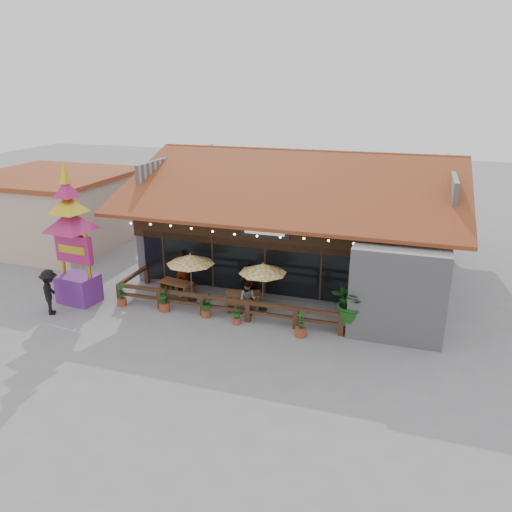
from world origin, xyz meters
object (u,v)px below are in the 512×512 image
(umbrella_left, at_px, (190,259))
(thai_sign_tower, at_px, (71,225))
(picnic_table_left, at_px, (176,287))
(picnic_table_right, at_px, (243,298))
(umbrella_right, at_px, (263,269))
(pedestrian, at_px, (50,292))
(tropical_plant, at_px, (352,302))

(umbrella_left, xyz_separation_m, thai_sign_tower, (-4.75, -1.58, 1.57))
(picnic_table_left, relative_size, picnic_table_right, 0.99)
(umbrella_right, xyz_separation_m, picnic_table_left, (-4.16, 0.13, -1.41))
(umbrella_right, distance_m, pedestrian, 8.95)
(umbrella_left, relative_size, picnic_table_left, 1.55)
(picnic_table_left, xyz_separation_m, thai_sign_tower, (-3.88, -1.78, 3.05))
(picnic_table_left, bearing_deg, picnic_table_right, -3.15)
(umbrella_left, relative_size, pedestrian, 1.37)
(umbrella_right, height_order, tropical_plant, tropical_plant)
(umbrella_left, relative_size, umbrella_right, 1.02)
(umbrella_left, bearing_deg, thai_sign_tower, -161.62)
(picnic_table_right, height_order, thai_sign_tower, thai_sign_tower)
(tropical_plant, distance_m, pedestrian, 12.42)
(umbrella_left, height_order, pedestrian, umbrella_left)
(picnic_table_right, relative_size, tropical_plant, 0.77)
(thai_sign_tower, height_order, tropical_plant, thai_sign_tower)
(umbrella_left, height_order, picnic_table_right, umbrella_left)
(umbrella_left, bearing_deg, tropical_plant, -6.84)
(umbrella_right, bearing_deg, umbrella_left, -178.71)
(pedestrian, bearing_deg, umbrella_right, -103.54)
(umbrella_right, height_order, picnic_table_right, umbrella_right)
(picnic_table_right, xyz_separation_m, tropical_plant, (4.73, -0.88, 0.82))
(tropical_plant, relative_size, pedestrian, 1.16)
(picnic_table_left, relative_size, tropical_plant, 0.76)
(picnic_table_right, xyz_separation_m, pedestrian, (-7.50, -3.02, 0.50))
(thai_sign_tower, bearing_deg, umbrella_right, 11.62)
(umbrella_left, distance_m, umbrella_right, 3.29)
(tropical_plant, bearing_deg, thai_sign_tower, -176.53)
(picnic_table_left, bearing_deg, tropical_plant, -7.54)
(picnic_table_right, height_order, pedestrian, pedestrian)
(tropical_plant, bearing_deg, umbrella_right, 166.44)
(picnic_table_left, distance_m, tropical_plant, 8.14)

